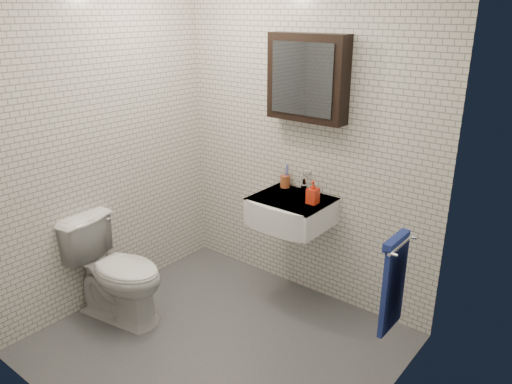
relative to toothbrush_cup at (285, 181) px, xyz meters
The scene contains 9 objects.
ground 1.31m from the toothbrush_cup, 82.23° to the right, with size 2.20×2.00×0.01m, color #4F5157.
room_shell 1.10m from the toothbrush_cup, 82.23° to the right, with size 2.22×2.02×2.51m.
washbasin 0.31m from the toothbrush_cup, 49.19° to the right, with size 0.55×0.50×0.20m.
faucet 0.18m from the toothbrush_cup, ahead, with size 0.06×0.20×0.15m.
mirror_cabinet 0.82m from the toothbrush_cup, ahead, with size 0.60×0.15×0.60m.
towel_rail 1.32m from the toothbrush_cup, 26.72° to the right, with size 0.09×0.30×0.58m.
toothbrush_cup is the anchor object (origin of this frame).
soap_bottle 0.39m from the toothbrush_cup, 23.98° to the right, with size 0.08×0.08×0.17m, color orange.
toilet 1.42m from the toothbrush_cup, 120.60° to the right, with size 0.43×0.75×0.76m, color white.
Camera 1 is at (1.96, -2.05, 2.17)m, focal length 35.00 mm.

